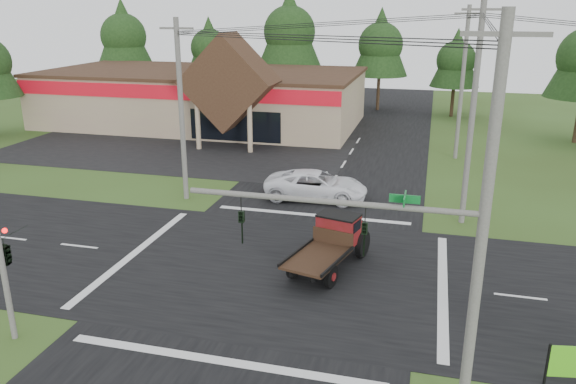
% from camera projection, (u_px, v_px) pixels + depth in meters
% --- Properties ---
extents(ground, '(120.00, 120.00, 0.00)m').
position_uv_depth(ground, '(279.00, 269.00, 24.72)').
color(ground, '#334619').
rests_on(ground, ground).
extents(road_ns, '(12.00, 120.00, 0.02)m').
position_uv_depth(road_ns, '(279.00, 269.00, 24.71)').
color(road_ns, black).
rests_on(road_ns, ground).
extents(road_ew, '(120.00, 12.00, 0.02)m').
position_uv_depth(road_ew, '(279.00, 269.00, 24.71)').
color(road_ew, black).
rests_on(road_ew, ground).
extents(parking_apron, '(28.00, 14.00, 0.02)m').
position_uv_depth(parking_apron, '(175.00, 150.00, 45.52)').
color(parking_apron, black).
rests_on(parking_apron, ground).
extents(cvs_building, '(30.40, 18.20, 9.19)m').
position_uv_depth(cvs_building, '(204.00, 96.00, 54.78)').
color(cvs_building, tan).
rests_on(cvs_building, ground).
extents(traffic_signal_mast, '(8.12, 0.24, 7.00)m').
position_uv_depth(traffic_signal_mast, '(412.00, 264.00, 15.05)').
color(traffic_signal_mast, '#595651').
rests_on(traffic_signal_mast, ground).
extents(traffic_signal_corner, '(0.53, 2.48, 4.40)m').
position_uv_depth(traffic_signal_corner, '(3.00, 243.00, 18.66)').
color(traffic_signal_corner, '#595651').
rests_on(traffic_signal_corner, ground).
extents(utility_pole_nr, '(2.00, 0.30, 11.00)m').
position_uv_depth(utility_pole_nr, '(483.00, 228.00, 14.27)').
color(utility_pole_nr, '#595651').
rests_on(utility_pole_nr, ground).
extents(utility_pole_nw, '(2.00, 0.30, 10.50)m').
position_uv_depth(utility_pole_nw, '(181.00, 110.00, 32.29)').
color(utility_pole_nw, '#595651').
rests_on(utility_pole_nw, ground).
extents(utility_pole_ne, '(2.00, 0.30, 11.50)m').
position_uv_depth(utility_pole_ne, '(472.00, 114.00, 28.33)').
color(utility_pole_ne, '#595651').
rests_on(utility_pole_ne, ground).
extents(utility_pole_n, '(2.00, 0.30, 11.20)m').
position_uv_depth(utility_pole_n, '(462.00, 83.00, 41.26)').
color(utility_pole_n, '#595651').
rests_on(utility_pole_n, ground).
extents(tree_row_a, '(6.72, 6.72, 12.12)m').
position_uv_depth(tree_row_a, '(123.00, 34.00, 66.13)').
color(tree_row_a, '#332316').
rests_on(tree_row_a, ground).
extents(tree_row_b, '(5.60, 5.60, 10.10)m').
position_uv_depth(tree_row_b, '(209.00, 46.00, 66.01)').
color(tree_row_b, '#332316').
rests_on(tree_row_b, ground).
extents(tree_row_c, '(7.28, 7.28, 13.13)m').
position_uv_depth(tree_row_c, '(289.00, 29.00, 62.08)').
color(tree_row_c, '#332316').
rests_on(tree_row_c, ground).
extents(tree_row_d, '(6.16, 6.16, 11.11)m').
position_uv_depth(tree_row_d, '(381.00, 43.00, 61.04)').
color(tree_row_d, '#332316').
rests_on(tree_row_d, ground).
extents(tree_row_e, '(5.04, 5.04, 9.09)m').
position_uv_depth(tree_row_e, '(456.00, 58.00, 57.72)').
color(tree_row_e, '#332316').
rests_on(tree_row_e, ground).
extents(antique_flatbed_truck, '(3.31, 5.67, 2.23)m').
position_uv_depth(antique_flatbed_truck, '(328.00, 245.00, 24.51)').
color(antique_flatbed_truck, '#58120C').
rests_on(antique_flatbed_truck, ground).
extents(white_pickup, '(6.22, 3.08, 1.70)m').
position_uv_depth(white_pickup, '(316.00, 185.00, 33.61)').
color(white_pickup, white).
rests_on(white_pickup, ground).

